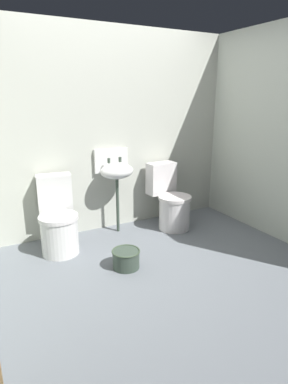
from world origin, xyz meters
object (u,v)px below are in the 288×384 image
Objects in this scene: toilet_right at (170,202)px; bucket at (126,258)px; sink at (116,170)px; toilet_left at (58,222)px.

bucket is (-0.92, -0.68, -0.23)m from toilet_right.
toilet_right is 1.17m from bucket.
sink is 1.12m from bucket.
toilet_left is 2.84× the size of bucket.
sink reaches higher than toilet_left.
bucket is at bearing 32.51° from toilet_right.
bucket is at bearing 133.22° from toilet_left.
sink is (-0.64, 0.19, 0.43)m from toilet_right.
toilet_right is at bearing -171.51° from toilet_left.
bucket is at bearing -107.92° from sink.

